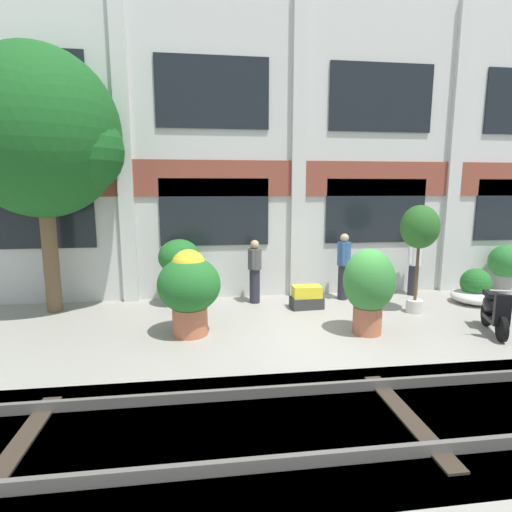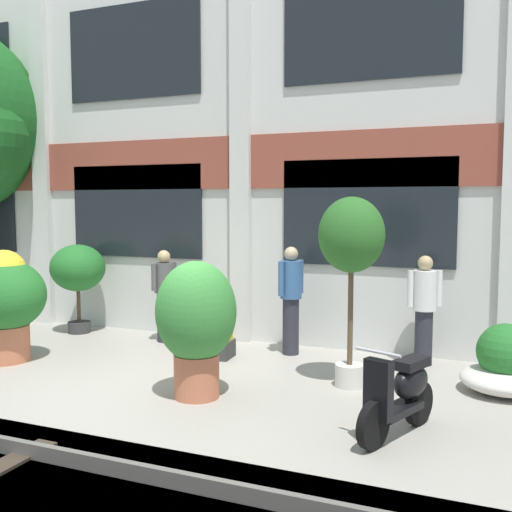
{
  "view_description": "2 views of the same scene",
  "coord_description": "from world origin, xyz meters",
  "px_view_note": "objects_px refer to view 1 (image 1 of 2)",
  "views": [
    {
      "loc": [
        -2.46,
        -7.38,
        2.85
      ],
      "look_at": [
        -1.23,
        1.83,
        1.27
      ],
      "focal_mm": 28.0,
      "sensor_mm": 36.0,
      "label": 1
    },
    {
      "loc": [
        4.19,
        -6.56,
        2.4
      ],
      "look_at": [
        0.92,
        1.29,
        1.65
      ],
      "focal_mm": 42.0,
      "sensor_mm": 36.0,
      "label": 2
    }
  ],
  "objects_px": {
    "potted_plant_stone_basin": "(369,285)",
    "potted_plant_glazed_jar": "(189,286)",
    "potted_plant_terracotta_small": "(179,259)",
    "resident_watching_tracks": "(414,263)",
    "scooter_near_curb": "(494,311)",
    "broadleaf_tree": "(40,138)",
    "potted_plant_ribbed_drum": "(506,264)",
    "potted_plant_low_pan": "(420,232)",
    "resident_near_plants": "(255,269)",
    "resident_by_doorway": "(344,264)",
    "potted_plant_wide_bowl": "(475,290)",
    "potted_plant_square_trough": "(307,298)"
  },
  "relations": [
    {
      "from": "scooter_near_curb",
      "to": "broadleaf_tree",
      "type": "bearing_deg",
      "value": -84.93
    },
    {
      "from": "potted_plant_wide_bowl",
      "to": "potted_plant_low_pan",
      "type": "bearing_deg",
      "value": -164.96
    },
    {
      "from": "potted_plant_low_pan",
      "to": "resident_near_plants",
      "type": "distance_m",
      "value": 3.94
    },
    {
      "from": "potted_plant_ribbed_drum",
      "to": "potted_plant_glazed_jar",
      "type": "relative_size",
      "value": 0.78
    },
    {
      "from": "broadleaf_tree",
      "to": "potted_plant_square_trough",
      "type": "bearing_deg",
      "value": -5.45
    },
    {
      "from": "broadleaf_tree",
      "to": "resident_by_doorway",
      "type": "distance_m",
      "value": 7.68
    },
    {
      "from": "resident_by_doorway",
      "to": "resident_near_plants",
      "type": "bearing_deg",
      "value": -154.19
    },
    {
      "from": "potted_plant_stone_basin",
      "to": "potted_plant_glazed_jar",
      "type": "xyz_separation_m",
      "value": [
        -3.48,
        0.39,
        -0.0
      ]
    },
    {
      "from": "broadleaf_tree",
      "to": "potted_plant_ribbed_drum",
      "type": "relative_size",
      "value": 4.43
    },
    {
      "from": "resident_watching_tracks",
      "to": "resident_near_plants",
      "type": "bearing_deg",
      "value": -116.6
    },
    {
      "from": "broadleaf_tree",
      "to": "resident_watching_tracks",
      "type": "relative_size",
      "value": 3.61
    },
    {
      "from": "potted_plant_terracotta_small",
      "to": "potted_plant_glazed_jar",
      "type": "relative_size",
      "value": 0.96
    },
    {
      "from": "potted_plant_stone_basin",
      "to": "potted_plant_terracotta_small",
      "type": "xyz_separation_m",
      "value": [
        -3.78,
        2.44,
        0.19
      ]
    },
    {
      "from": "scooter_near_curb",
      "to": "resident_by_doorway",
      "type": "height_order",
      "value": "resident_by_doorway"
    },
    {
      "from": "potted_plant_terracotta_small",
      "to": "resident_watching_tracks",
      "type": "relative_size",
      "value": 1.01
    },
    {
      "from": "potted_plant_glazed_jar",
      "to": "resident_watching_tracks",
      "type": "bearing_deg",
      "value": 20.79
    },
    {
      "from": "resident_watching_tracks",
      "to": "potted_plant_square_trough",
      "type": "bearing_deg",
      "value": -104.46
    },
    {
      "from": "potted_plant_square_trough",
      "to": "potted_plant_stone_basin",
      "type": "bearing_deg",
      "value": -67.2
    },
    {
      "from": "potted_plant_terracotta_small",
      "to": "resident_watching_tracks",
      "type": "distance_m",
      "value": 6.19
    },
    {
      "from": "potted_plant_stone_basin",
      "to": "resident_near_plants",
      "type": "xyz_separation_m",
      "value": [
        -1.94,
        2.44,
        -0.12
      ]
    },
    {
      "from": "potted_plant_terracotta_small",
      "to": "potted_plant_wide_bowl",
      "type": "bearing_deg",
      "value": -6.1
    },
    {
      "from": "resident_near_plants",
      "to": "potted_plant_glazed_jar",
      "type": "bearing_deg",
      "value": -107.62
    },
    {
      "from": "broadleaf_tree",
      "to": "potted_plant_glazed_jar",
      "type": "bearing_deg",
      "value": -31.68
    },
    {
      "from": "potted_plant_stone_basin",
      "to": "potted_plant_glazed_jar",
      "type": "height_order",
      "value": "potted_plant_glazed_jar"
    },
    {
      "from": "potted_plant_ribbed_drum",
      "to": "resident_near_plants",
      "type": "relative_size",
      "value": 0.83
    },
    {
      "from": "potted_plant_glazed_jar",
      "to": "resident_by_doorway",
      "type": "xyz_separation_m",
      "value": [
        3.86,
        2.07,
        -0.05
      ]
    },
    {
      "from": "potted_plant_terracotta_small",
      "to": "scooter_near_curb",
      "type": "height_order",
      "value": "potted_plant_terracotta_small"
    },
    {
      "from": "resident_by_doorway",
      "to": "potted_plant_low_pan",
      "type": "bearing_deg",
      "value": -20.32
    },
    {
      "from": "resident_watching_tracks",
      "to": "potted_plant_glazed_jar",
      "type": "bearing_deg",
      "value": -98.27
    },
    {
      "from": "potted_plant_ribbed_drum",
      "to": "potted_plant_stone_basin",
      "type": "bearing_deg",
      "value": -153.3
    },
    {
      "from": "potted_plant_wide_bowl",
      "to": "potted_plant_stone_basin",
      "type": "relative_size",
      "value": 0.65
    },
    {
      "from": "scooter_near_curb",
      "to": "resident_by_doorway",
      "type": "xyz_separation_m",
      "value": [
        -2.16,
        2.72,
        0.49
      ]
    },
    {
      "from": "broadleaf_tree",
      "to": "resident_near_plants",
      "type": "height_order",
      "value": "broadleaf_tree"
    },
    {
      "from": "potted_plant_wide_bowl",
      "to": "potted_plant_stone_basin",
      "type": "distance_m",
      "value": 3.96
    },
    {
      "from": "broadleaf_tree",
      "to": "potted_plant_ribbed_drum",
      "type": "height_order",
      "value": "broadleaf_tree"
    },
    {
      "from": "potted_plant_square_trough",
      "to": "resident_by_doorway",
      "type": "distance_m",
      "value": 1.47
    },
    {
      "from": "potted_plant_square_trough",
      "to": "resident_watching_tracks",
      "type": "xyz_separation_m",
      "value": [
        3.16,
        0.82,
        0.61
      ]
    },
    {
      "from": "potted_plant_wide_bowl",
      "to": "resident_by_doorway",
      "type": "height_order",
      "value": "resident_by_doorway"
    },
    {
      "from": "broadleaf_tree",
      "to": "potted_plant_stone_basin",
      "type": "bearing_deg",
      "value": -19.5
    },
    {
      "from": "potted_plant_stone_basin",
      "to": "potted_plant_terracotta_small",
      "type": "distance_m",
      "value": 4.5
    },
    {
      "from": "potted_plant_low_pan",
      "to": "potted_plant_wide_bowl",
      "type": "height_order",
      "value": "potted_plant_low_pan"
    },
    {
      "from": "potted_plant_low_pan",
      "to": "potted_plant_wide_bowl",
      "type": "distance_m",
      "value": 2.49
    },
    {
      "from": "potted_plant_ribbed_drum",
      "to": "potted_plant_glazed_jar",
      "type": "distance_m",
      "value": 8.82
    },
    {
      "from": "broadleaf_tree",
      "to": "potted_plant_terracotta_small",
      "type": "distance_m",
      "value": 4.02
    },
    {
      "from": "broadleaf_tree",
      "to": "scooter_near_curb",
      "type": "xyz_separation_m",
      "value": [
        9.22,
        -2.63,
        -3.5
      ]
    },
    {
      "from": "potted_plant_square_trough",
      "to": "resident_watching_tracks",
      "type": "distance_m",
      "value": 3.33
    },
    {
      "from": "potted_plant_wide_bowl",
      "to": "resident_by_doorway",
      "type": "relative_size",
      "value": 0.64
    },
    {
      "from": "potted_plant_terracotta_small",
      "to": "potted_plant_low_pan",
      "type": "bearing_deg",
      "value": -13.36
    },
    {
      "from": "potted_plant_stone_basin",
      "to": "potted_plant_glazed_jar",
      "type": "relative_size",
      "value": 1.0
    },
    {
      "from": "potted_plant_low_pan",
      "to": "potted_plant_terracotta_small",
      "type": "bearing_deg",
      "value": 166.64
    }
  ]
}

